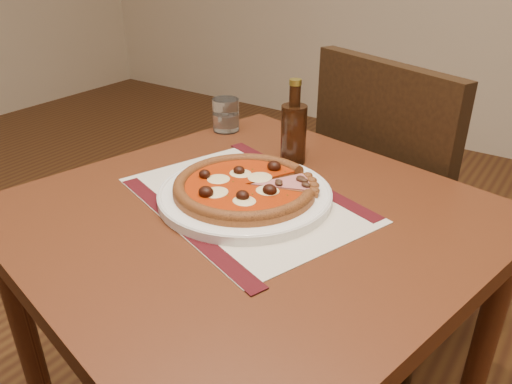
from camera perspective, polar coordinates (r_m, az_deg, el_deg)
table at (r=0.98m, az=-0.67°, el=-7.27°), size 0.95×0.95×0.75m
chair_far at (r=1.46m, az=16.06°, el=-1.09°), size 0.58×0.58×0.94m
placemat at (r=0.96m, az=-1.27°, el=-0.85°), size 0.54×0.46×0.00m
plate at (r=0.96m, az=-1.28°, el=-0.32°), size 0.33×0.33×0.02m
pizza at (r=0.95m, az=-1.31°, el=0.73°), size 0.27×0.27×0.04m
ham_slice at (r=0.97m, az=4.23°, el=0.92°), size 0.12×0.11×0.02m
water_glass at (r=1.31m, az=-3.47°, el=8.79°), size 0.09×0.09×0.08m
bottle at (r=1.10m, az=4.32°, el=6.97°), size 0.06×0.06×0.19m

